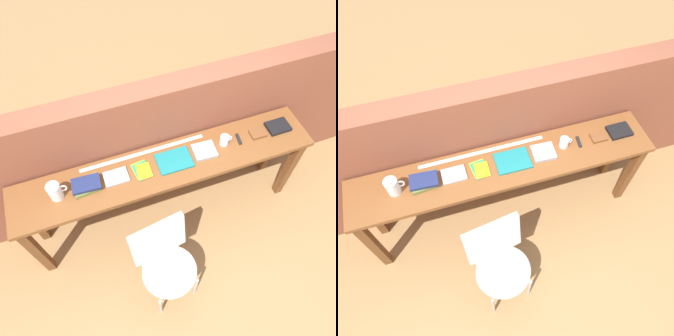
% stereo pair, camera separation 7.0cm
% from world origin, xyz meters
% --- Properties ---
extents(ground_plane, '(40.00, 40.00, 0.00)m').
position_xyz_m(ground_plane, '(0.00, 0.00, 0.00)').
color(ground_plane, '#9E7547').
extents(brick_wall_back, '(6.00, 0.20, 1.40)m').
position_xyz_m(brick_wall_back, '(0.00, 0.64, 0.70)').
color(brick_wall_back, brown).
rests_on(brick_wall_back, ground).
extents(sideboard, '(2.50, 0.44, 0.88)m').
position_xyz_m(sideboard, '(0.00, 0.30, 0.74)').
color(sideboard, brown).
rests_on(sideboard, ground).
extents(chair_white_moulded, '(0.50, 0.51, 0.89)m').
position_xyz_m(chair_white_moulded, '(-0.23, -0.33, 0.53)').
color(chair_white_moulded, white).
rests_on(chair_white_moulded, ground).
extents(pitcher_white, '(0.14, 0.10, 0.18)m').
position_xyz_m(pitcher_white, '(-0.86, 0.31, 0.96)').
color(pitcher_white, white).
rests_on(pitcher_white, sideboard).
extents(book_stack_leftmost, '(0.22, 0.17, 0.06)m').
position_xyz_m(book_stack_leftmost, '(-0.64, 0.31, 0.91)').
color(book_stack_leftmost, olive).
rests_on(book_stack_leftmost, sideboard).
extents(magazine_cycling, '(0.19, 0.14, 0.02)m').
position_xyz_m(magazine_cycling, '(-0.41, 0.32, 0.89)').
color(magazine_cycling, '#9E9EA3').
rests_on(magazine_cycling, sideboard).
extents(pamphlet_pile_colourful, '(0.15, 0.19, 0.01)m').
position_xyz_m(pamphlet_pile_colourful, '(-0.20, 0.31, 0.89)').
color(pamphlet_pile_colourful, '#E5334C').
rests_on(pamphlet_pile_colourful, sideboard).
extents(book_open_centre, '(0.28, 0.21, 0.02)m').
position_xyz_m(book_open_centre, '(0.07, 0.31, 0.89)').
color(book_open_centre, '#19757A').
rests_on(book_open_centre, sideboard).
extents(book_grey_hardcover, '(0.20, 0.18, 0.03)m').
position_xyz_m(book_grey_hardcover, '(0.34, 0.31, 0.89)').
color(book_grey_hardcover, '#9E9EA3').
rests_on(book_grey_hardcover, sideboard).
extents(mug, '(0.11, 0.08, 0.09)m').
position_xyz_m(mug, '(0.53, 0.33, 0.92)').
color(mug, white).
rests_on(mug, sideboard).
extents(multitool_folded, '(0.04, 0.11, 0.02)m').
position_xyz_m(multitool_folded, '(0.66, 0.33, 0.89)').
color(multitool_folded, black).
rests_on(multitool_folded, sideboard).
extents(leather_journal_brown, '(0.13, 0.10, 0.02)m').
position_xyz_m(leather_journal_brown, '(0.84, 0.32, 0.89)').
color(leather_journal_brown, brown).
rests_on(leather_journal_brown, sideboard).
extents(book_repair_rightmost, '(0.19, 0.15, 0.03)m').
position_xyz_m(book_repair_rightmost, '(1.04, 0.33, 0.89)').
color(book_repair_rightmost, black).
rests_on(book_repair_rightmost, sideboard).
extents(ruler_metal_back_edge, '(1.05, 0.03, 0.00)m').
position_xyz_m(ruler_metal_back_edge, '(-0.14, 0.47, 0.88)').
color(ruler_metal_back_edge, silver).
rests_on(ruler_metal_back_edge, sideboard).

